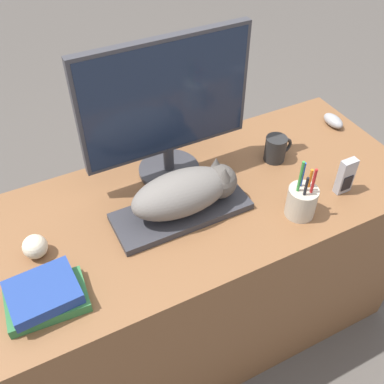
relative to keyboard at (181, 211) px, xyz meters
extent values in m
cube|color=brown|center=(0.09, 0.03, -0.40)|extent=(1.48, 0.65, 0.77)
cube|color=#2D2D33|center=(0.00, 0.00, 0.00)|extent=(0.44, 0.17, 0.02)
ellipsoid|color=#66605B|center=(0.00, 0.00, 0.08)|extent=(0.32, 0.15, 0.13)
sphere|color=#4C4742|center=(0.14, 0.00, 0.07)|extent=(0.11, 0.11, 0.11)
cone|color=#4C4742|center=(0.14, -0.03, 0.13)|extent=(0.04, 0.04, 0.04)
cone|color=#4C4742|center=(0.14, 0.03, 0.13)|extent=(0.04, 0.04, 0.04)
cylinder|color=#333338|center=(0.05, 0.21, 0.00)|extent=(0.21, 0.21, 0.02)
cylinder|color=#333338|center=(0.05, 0.21, 0.05)|extent=(0.04, 0.04, 0.10)
cube|color=#333338|center=(0.05, 0.21, 0.28)|extent=(0.56, 0.03, 0.39)
cube|color=#192338|center=(0.05, 0.20, 0.28)|extent=(0.54, 0.02, 0.37)
ellipsoid|color=gray|center=(0.75, 0.17, 0.01)|extent=(0.05, 0.10, 0.04)
cylinder|color=black|center=(0.42, 0.10, 0.04)|extent=(0.08, 0.08, 0.09)
torus|color=black|center=(0.46, 0.10, 0.04)|extent=(0.06, 0.01, 0.06)
cylinder|color=#B2A893|center=(0.34, -0.17, 0.04)|extent=(0.09, 0.09, 0.10)
cylinder|color=orange|center=(0.36, -0.16, 0.09)|extent=(0.01, 0.01, 0.13)
cylinder|color=#1E47B2|center=(0.34, -0.15, 0.10)|extent=(0.01, 0.01, 0.15)
cylinder|color=#338C38|center=(0.32, -0.16, 0.12)|extent=(0.01, 0.01, 0.17)
cylinder|color=black|center=(0.32, -0.18, 0.09)|extent=(0.01, 0.01, 0.13)
cylinder|color=#B21E1E|center=(0.35, -0.18, 0.10)|extent=(0.01, 0.01, 0.15)
sphere|color=beige|center=(-0.45, 0.04, 0.02)|extent=(0.07, 0.07, 0.07)
cube|color=#99999E|center=(0.53, -0.15, 0.05)|extent=(0.06, 0.03, 0.13)
cube|color=black|center=(0.53, -0.16, 0.03)|extent=(0.04, 0.00, 0.06)
cube|color=#2D6B38|center=(-0.46, -0.14, 0.00)|extent=(0.22, 0.15, 0.03)
cube|color=navy|center=(-0.46, -0.13, 0.04)|extent=(0.18, 0.16, 0.04)
camera|label=1|loc=(-0.42, -0.90, 1.02)|focal=42.00mm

